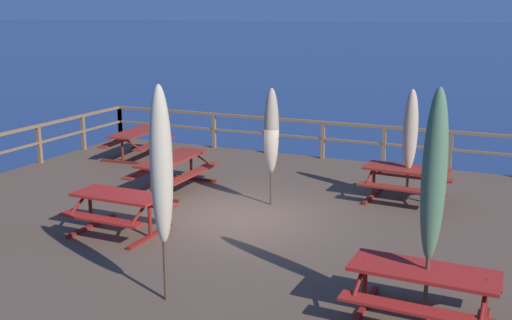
{
  "coord_description": "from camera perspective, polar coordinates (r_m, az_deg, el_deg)",
  "views": [
    {
      "loc": [
        5.18,
        -10.8,
        4.92
      ],
      "look_at": [
        0.0,
        0.86,
        1.82
      ],
      "focal_mm": 42.83,
      "sensor_mm": 36.0,
      "label": 1
    }
  ],
  "objects": [
    {
      "name": "picnic_table_back_right",
      "position": [
        13.86,
        13.87,
        -1.57
      ],
      "size": [
        1.9,
        1.5,
        0.78
      ],
      "color": "maroon",
      "rests_on": "wooden_deck"
    },
    {
      "name": "picnic_table_front_right",
      "position": [
        17.98,
        -11.02,
        2.06
      ],
      "size": [
        1.57,
        2.16,
        0.78
      ],
      "color": "maroon",
      "rests_on": "wooden_deck"
    },
    {
      "name": "ground_plane",
      "position": [
        12.95,
        -1.56,
        -8.67
      ],
      "size": [
        600.0,
        600.0,
        0.0
      ],
      "primitive_type": "plane",
      "color": "navy"
    },
    {
      "name": "patio_umbrella_tall_mid_right",
      "position": [
        12.98,
        1.45,
        2.67
      ],
      "size": [
        0.32,
        0.32,
        2.56
      ],
      "color": "#4C3828",
      "rests_on": "wooden_deck"
    },
    {
      "name": "picnic_table_front_left",
      "position": [
        8.64,
        15.34,
        -11.07
      ],
      "size": [
        1.98,
        1.44,
        0.78
      ],
      "color": "maroon",
      "rests_on": "wooden_deck"
    },
    {
      "name": "patio_umbrella_short_front",
      "position": [
        8.17,
        16.29,
        -1.55
      ],
      "size": [
        0.32,
        0.32,
        3.21
      ],
      "color": "#4C3828",
      "rests_on": "wooden_deck"
    },
    {
      "name": "railing_waterside_far",
      "position": [
        17.48,
        6.27,
        2.52
      ],
      "size": [
        14.14,
        0.1,
        1.09
      ],
      "color": "brown",
      "rests_on": "wooden_deck"
    },
    {
      "name": "picnic_table_mid_right",
      "position": [
        14.56,
        -7.85,
        -0.52
      ],
      "size": [
        1.41,
        2.16,
        0.78
      ],
      "color": "maroon",
      "rests_on": "wooden_deck"
    },
    {
      "name": "patio_umbrella_tall_mid_left",
      "position": [
        13.69,
        14.23,
        2.67
      ],
      "size": [
        0.32,
        0.32,
        2.51
      ],
      "color": "#4C3828",
      "rests_on": "wooden_deck"
    },
    {
      "name": "wooden_deck",
      "position": [
        12.8,
        -1.57,
        -6.97
      ],
      "size": [
        14.34,
        11.41,
        0.82
      ],
      "primitive_type": "cube",
      "color": "brown",
      "rests_on": "ground"
    },
    {
      "name": "picnic_table_mid_centre",
      "position": [
        11.87,
        -12.68,
        -4.09
      ],
      "size": [
        1.74,
        1.41,
        0.78
      ],
      "color": "maroon",
      "rests_on": "wooden_deck"
    },
    {
      "name": "patio_umbrella_tall_front",
      "position": [
        8.57,
        -8.83,
        -0.64
      ],
      "size": [
        0.32,
        0.32,
        3.16
      ],
      "color": "#4C3828",
      "rests_on": "wooden_deck"
    }
  ]
}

